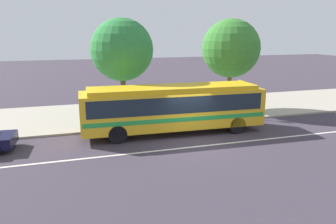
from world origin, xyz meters
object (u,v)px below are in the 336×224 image
(street_tree_near_stop, at_px, (122,50))
(street_tree_mid_block, at_px, (231,48))
(transit_bus, at_px, (174,106))
(bus_stop_sign, at_px, (240,93))
(pedestrian_walking_along_curb, at_px, (168,102))
(pedestrian_waiting_near_sign, at_px, (234,98))
(pedestrian_standing_by_tree, at_px, (208,100))

(street_tree_near_stop, xyz_separation_m, street_tree_mid_block, (8.15, 0.66, -0.05))
(transit_bus, height_order, bus_stop_sign, transit_bus)
(transit_bus, xyz_separation_m, street_tree_near_stop, (-2.29, 3.76, 3.06))
(pedestrian_walking_along_curb, height_order, bus_stop_sign, bus_stop_sign)
(pedestrian_walking_along_curb, bearing_deg, pedestrian_waiting_near_sign, -1.06)
(transit_bus, xyz_separation_m, pedestrian_walking_along_curb, (0.69, 3.31, -0.49))
(pedestrian_standing_by_tree, distance_m, street_tree_near_stop, 6.92)
(bus_stop_sign, bearing_deg, pedestrian_waiting_near_sign, 80.74)
(pedestrian_waiting_near_sign, height_order, street_tree_near_stop, street_tree_near_stop)
(pedestrian_walking_along_curb, relative_size, street_tree_near_stop, 0.26)
(pedestrian_waiting_near_sign, bearing_deg, street_tree_near_stop, 176.05)
(pedestrian_walking_along_curb, distance_m, pedestrian_standing_by_tree, 2.92)
(transit_bus, xyz_separation_m, pedestrian_standing_by_tree, (3.61, 3.27, -0.53))
(bus_stop_sign, height_order, street_tree_mid_block, street_tree_mid_block)
(pedestrian_walking_along_curb, xyz_separation_m, bus_stop_sign, (4.78, -1.27, 0.59))
(transit_bus, relative_size, street_tree_near_stop, 1.61)
(transit_bus, distance_m, street_tree_mid_block, 7.94)
(pedestrian_walking_along_curb, height_order, street_tree_mid_block, street_tree_mid_block)
(transit_bus, bearing_deg, pedestrian_waiting_near_sign, 29.61)
(bus_stop_sign, bearing_deg, street_tree_near_stop, 167.42)
(pedestrian_waiting_near_sign, bearing_deg, transit_bus, -150.39)
(bus_stop_sign, distance_m, street_tree_near_stop, 8.48)
(bus_stop_sign, xyz_separation_m, street_tree_mid_block, (0.40, 2.39, 2.91))
(transit_bus, relative_size, pedestrian_walking_along_curb, 6.14)
(bus_stop_sign, relative_size, street_tree_near_stop, 0.38)
(bus_stop_sign, height_order, street_tree_near_stop, street_tree_near_stop)
(pedestrian_walking_along_curb, distance_m, bus_stop_sign, 4.98)
(pedestrian_walking_along_curb, bearing_deg, transit_bus, -101.77)
(pedestrian_waiting_near_sign, distance_m, bus_stop_sign, 1.33)
(street_tree_mid_block, bearing_deg, pedestrian_standing_by_tree, -152.96)
(pedestrian_walking_along_curb, bearing_deg, bus_stop_sign, -14.93)
(pedestrian_standing_by_tree, bearing_deg, street_tree_near_stop, 175.25)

